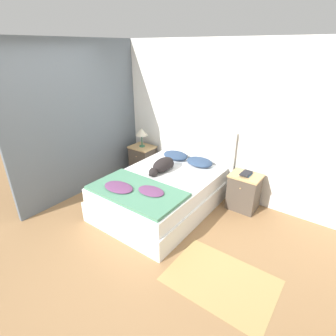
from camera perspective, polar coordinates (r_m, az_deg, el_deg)
The scene contains 14 objects.
ground_plane at distance 3.81m, azimuth -12.49°, elevation -15.18°, with size 16.00×16.00×0.00m, color #997047.
wall_back at distance 4.71m, azimuth 5.75°, elevation 10.82°, with size 9.00×0.06×2.55m.
wall_side_left at distance 4.86m, azimuth -16.23°, elevation 10.39°, with size 0.06×3.10×2.55m.
bed at distance 4.23m, azimuth -1.58°, elevation -5.57°, with size 1.47×1.96×0.55m.
headboard at distance 4.83m, azimuth 5.68°, elevation 2.82°, with size 1.55×0.06×1.17m.
nightstand_left at distance 5.38m, azimuth -5.51°, elevation 1.70°, with size 0.47×0.40×0.60m.
nightstand_right at distance 4.39m, azimuth 16.17°, elevation -4.98°, with size 0.47×0.40×0.60m.
pillow_left at distance 4.77m, azimuth 1.64°, elevation 2.75°, with size 0.48×0.33×0.13m.
pillow_right at distance 4.52m, azimuth 6.85°, elevation 1.30°, with size 0.48×0.33×0.13m.
quilt at distance 3.72m, azimuth -7.06°, elevation -4.93°, with size 1.35×0.76×0.08m.
dog at distance 4.28m, azimuth -1.23°, elevation 0.56°, with size 0.24×0.66×0.22m.
book_stack at distance 4.25m, azimuth 16.63°, elevation -1.16°, with size 0.15×0.23×0.04m.
table_lamp at distance 5.17m, azimuth -5.79°, elevation 7.72°, with size 0.23×0.23×0.37m.
rug at distance 3.30m, azimuth 11.41°, elevation -22.84°, with size 1.20×0.85×0.00m.
Camera 1 is at (2.32, -1.81, 2.43)m, focal length 28.00 mm.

